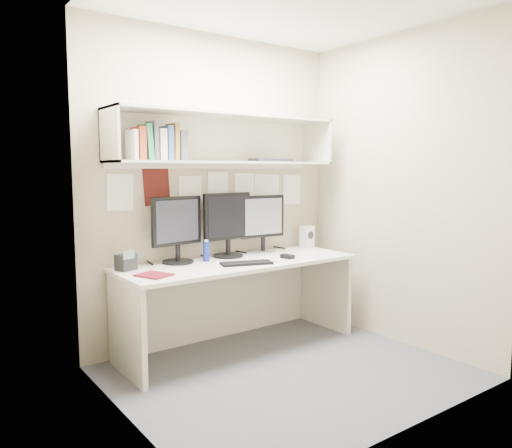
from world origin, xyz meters
TOP-DOWN VIEW (x-y plane):
  - floor at (0.00, 0.00)m, footprint 2.40×2.00m
  - ceiling at (0.00, 0.00)m, footprint 2.40×2.00m
  - wall_back at (0.00, 1.00)m, footprint 2.40×0.02m
  - wall_front at (0.00, -1.00)m, footprint 2.40×0.02m
  - wall_left at (-1.20, 0.00)m, footprint 0.02×2.00m
  - wall_right at (1.20, 0.00)m, footprint 0.02×2.00m
  - desk at (0.00, 0.65)m, footprint 2.00×0.70m
  - overhead_hutch at (0.00, 0.86)m, footprint 2.00×0.38m
  - pinned_papers at (0.00, 0.99)m, footprint 1.92×0.01m
  - monitor_left at (-0.44, 0.87)m, footprint 0.46×0.25m
  - monitor_center at (0.04, 0.87)m, footprint 0.47×0.26m
  - monitor_right at (0.41, 0.87)m, footprint 0.44×0.24m
  - keyboard at (-0.03, 0.49)m, footprint 0.43×0.26m
  - mouse at (0.39, 0.50)m, footprint 0.08×0.12m
  - speaker at (0.93, 0.86)m, footprint 0.11×0.12m
  - blue_bottle at (-0.22, 0.79)m, footprint 0.06×0.06m
  - maroon_notebook at (-0.80, 0.52)m, footprint 0.26×0.28m
  - desk_phone at (-0.89, 0.83)m, footprint 0.16×0.15m
  - book_stack at (-0.62, 0.81)m, footprint 0.43×0.18m
  - hutch_tray at (0.46, 0.81)m, footprint 0.40×0.17m

SIDE VIEW (x-z plane):
  - floor at x=0.00m, z-range -0.01..0.01m
  - desk at x=0.00m, z-range 0.00..0.73m
  - maroon_notebook at x=-0.80m, z-range 0.73..0.74m
  - keyboard at x=-0.03m, z-range 0.73..0.75m
  - mouse at x=0.39m, z-range 0.73..0.76m
  - desk_phone at x=-0.89m, z-range 0.71..0.87m
  - blue_bottle at x=-0.22m, z-range 0.73..0.90m
  - speaker at x=0.93m, z-range 0.73..0.94m
  - monitor_right at x=0.41m, z-range 0.75..1.26m
  - monitor_left at x=-0.44m, z-range 0.75..1.28m
  - monitor_center at x=0.04m, z-range 0.75..1.29m
  - pinned_papers at x=0.00m, z-range 1.01..1.49m
  - wall_back at x=0.00m, z-range 0.00..2.60m
  - wall_front at x=0.00m, z-range 0.00..2.60m
  - wall_left at x=-1.20m, z-range 0.00..2.60m
  - wall_right at x=1.20m, z-range 0.00..2.60m
  - hutch_tray at x=0.46m, z-range 1.54..1.57m
  - book_stack at x=-0.62m, z-range 1.52..1.81m
  - overhead_hutch at x=0.00m, z-range 1.52..1.92m
  - ceiling at x=0.00m, z-range 2.60..2.60m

